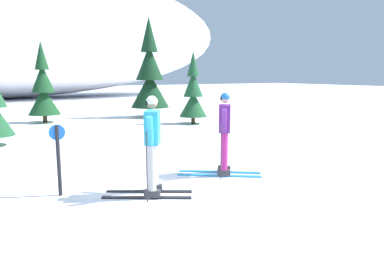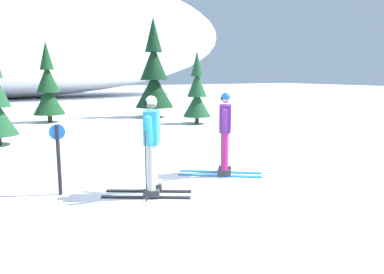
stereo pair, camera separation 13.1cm
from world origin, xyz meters
name	(u,v)px [view 2 (the right image)]	position (x,y,z in m)	size (l,w,h in m)	color
ground_plane	(138,183)	(0.00, 0.00, 0.00)	(120.00, 120.00, 0.00)	white
skier_cyan_jacket	(152,143)	(-0.05, -0.86, 0.96)	(1.59, 1.22, 1.80)	black
skier_purple_jacket	(225,133)	(1.87, -0.34, 0.93)	(1.69, 1.41, 1.78)	#2893CC
pine_tree_center_right	(48,89)	(0.10, 11.02, 1.50)	(1.38, 1.38, 3.58)	#47301E
pine_tree_right	(154,76)	(5.07, 10.60, 2.07)	(1.91, 1.91, 4.94)	#47301E
pine_tree_far_right	(197,94)	(5.65, 7.32, 1.31)	(1.21, 1.21, 3.14)	#47301E
trail_marker_post	(58,155)	(-1.50, -0.02, 0.74)	(0.28, 0.07, 1.29)	black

